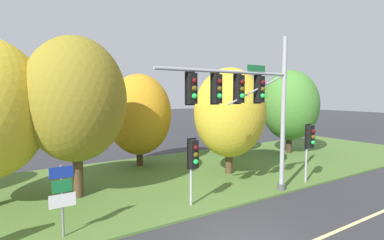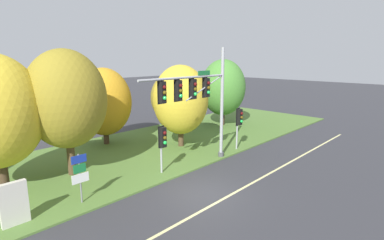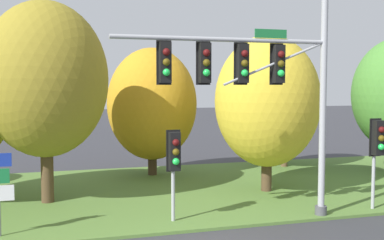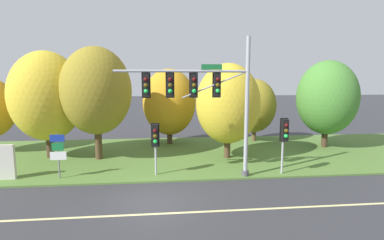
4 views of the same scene
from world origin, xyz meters
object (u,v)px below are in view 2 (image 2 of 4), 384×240
(pedestrian_signal_near_kerb, at_px, (163,140))
(route_sign_post, at_px, (80,173))
(info_kiosk, at_px, (14,204))
(tree_right_far, at_px, (169,98))
(tree_furthest_back, at_px, (223,88))
(pedestrian_signal_further_along, at_px, (239,120))
(traffic_signal_mast, at_px, (200,95))
(tree_behind_signpost, at_px, (66,100))
(tree_mid_verge, at_px, (104,102))
(tree_tall_centre, at_px, (181,100))

(pedestrian_signal_near_kerb, distance_m, route_sign_post, 5.26)
(pedestrian_signal_near_kerb, distance_m, info_kiosk, 8.19)
(tree_right_far, relative_size, tree_furthest_back, 0.79)
(pedestrian_signal_further_along, distance_m, tree_right_far, 9.24)
(traffic_signal_mast, bearing_deg, pedestrian_signal_near_kerb, 167.99)
(pedestrian_signal_near_kerb, relative_size, info_kiosk, 1.56)
(tree_right_far, xyz_separation_m, tree_furthest_back, (4.84, -2.91, 0.85))
(route_sign_post, bearing_deg, pedestrian_signal_further_along, -2.71)
(pedestrian_signal_further_along, relative_size, route_sign_post, 1.30)
(pedestrian_signal_near_kerb, height_order, pedestrian_signal_further_along, pedestrian_signal_further_along)
(tree_right_far, bearing_deg, pedestrian_signal_further_along, -97.36)
(pedestrian_signal_further_along, distance_m, tree_furthest_back, 8.80)
(info_kiosk, bearing_deg, traffic_signal_mast, -4.22)
(traffic_signal_mast, height_order, pedestrian_signal_further_along, traffic_signal_mast)
(tree_behind_signpost, distance_m, info_kiosk, 6.69)
(pedestrian_signal_further_along, xyz_separation_m, tree_mid_verge, (-6.16, 8.78, 1.12))
(pedestrian_signal_near_kerb, relative_size, pedestrian_signal_further_along, 0.92)
(pedestrian_signal_near_kerb, distance_m, tree_tall_centre, 6.10)
(pedestrian_signal_further_along, height_order, info_kiosk, pedestrian_signal_further_along)
(traffic_signal_mast, relative_size, pedestrian_signal_near_kerb, 2.58)
(traffic_signal_mast, distance_m, info_kiosk, 11.38)
(tree_tall_centre, xyz_separation_m, tree_furthest_back, (8.38, 2.32, 0.19))
(tree_right_far, bearing_deg, info_kiosk, -153.04)
(tree_mid_verge, bearing_deg, traffic_signal_mast, -79.60)
(traffic_signal_mast, bearing_deg, pedestrian_signal_further_along, 0.44)
(tree_behind_signpost, bearing_deg, pedestrian_signal_further_along, -21.98)
(pedestrian_signal_further_along, xyz_separation_m, tree_behind_signpost, (-11.08, 4.47, 2.23))
(tree_tall_centre, bearing_deg, pedestrian_signal_further_along, -58.86)
(tree_behind_signpost, relative_size, tree_tall_centre, 1.16)
(tree_behind_signpost, xyz_separation_m, tree_tall_centre, (8.72, -0.56, -0.86))
(tree_behind_signpost, xyz_separation_m, info_kiosk, (-4.21, -3.71, -3.64))
(tree_mid_verge, xyz_separation_m, info_kiosk, (-9.13, -8.02, -2.52))
(tree_furthest_back, height_order, info_kiosk, tree_furthest_back)
(traffic_signal_mast, distance_m, tree_right_far, 10.92)
(tree_behind_signpost, bearing_deg, traffic_signal_mast, -34.58)
(tree_tall_centre, relative_size, tree_furthest_back, 0.95)
(traffic_signal_mast, height_order, tree_right_far, traffic_signal_mast)
(tree_mid_verge, bearing_deg, tree_right_far, 2.75)
(route_sign_post, bearing_deg, pedestrian_signal_near_kerb, -0.66)
(traffic_signal_mast, height_order, tree_behind_signpost, traffic_signal_mast)
(route_sign_post, height_order, tree_mid_verge, tree_mid_verge)
(pedestrian_signal_further_along, distance_m, tree_behind_signpost, 12.15)
(pedestrian_signal_near_kerb, bearing_deg, tree_behind_signpost, 134.61)
(pedestrian_signal_further_along, distance_m, route_sign_post, 12.46)
(tree_behind_signpost, height_order, tree_furthest_back, tree_behind_signpost)
(traffic_signal_mast, bearing_deg, route_sign_post, 175.47)
(traffic_signal_mast, xyz_separation_m, pedestrian_signal_further_along, (4.54, 0.04, -2.26))
(tree_mid_verge, bearing_deg, pedestrian_signal_near_kerb, -97.12)
(tree_behind_signpost, relative_size, tree_furthest_back, 1.10)
(traffic_signal_mast, bearing_deg, tree_mid_verge, 100.40)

